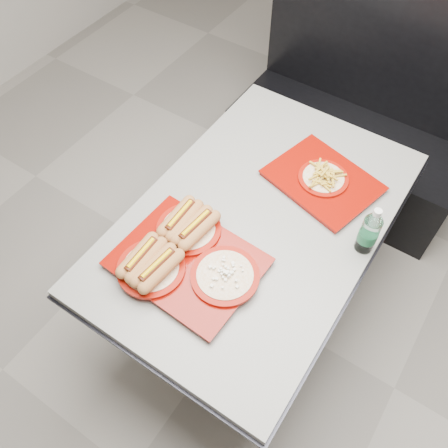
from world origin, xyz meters
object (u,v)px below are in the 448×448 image
Objects in this scene: booth_bench at (354,126)px; tray_far at (323,179)px; tray_near at (184,255)px; water_bottle at (369,232)px; diner_table at (256,240)px.

tray_far is at bearing -80.56° from booth_bench.
tray_far is at bearing 68.19° from tray_near.
water_bottle is at bearing -67.84° from booth_bench.
booth_bench is 1.48m from tray_near.
tray_far is (0.13, 0.30, 0.19)m from diner_table.
water_bottle is (0.41, 0.10, 0.26)m from diner_table.
diner_table is at bearing 69.99° from tray_near.
tray_far is (0.13, -0.79, 0.37)m from booth_bench.
tray_near is 0.68m from water_bottle.
water_bottle is (0.53, 0.43, 0.06)m from tray_near.
water_bottle reaches higher than tray_far.
booth_bench is 1.17m from water_bottle.
diner_table is at bearing -113.74° from tray_far.
water_bottle is at bearing -36.54° from tray_far.
tray_near is at bearing -110.01° from diner_table.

